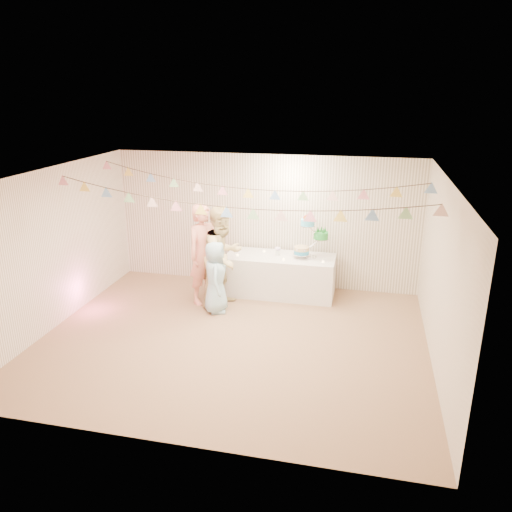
% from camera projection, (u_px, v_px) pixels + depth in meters
% --- Properties ---
extents(floor, '(6.00, 6.00, 0.00)m').
position_uv_depth(floor, '(233.00, 340.00, 7.89)').
color(floor, '#836147').
rests_on(floor, ground).
extents(ceiling, '(6.00, 6.00, 0.00)m').
position_uv_depth(ceiling, '(230.00, 176.00, 7.06)').
color(ceiling, white).
rests_on(ceiling, ground).
extents(back_wall, '(6.00, 6.00, 0.00)m').
position_uv_depth(back_wall, '(265.00, 221.00, 9.78)').
color(back_wall, white).
rests_on(back_wall, ground).
extents(front_wall, '(6.00, 6.00, 0.00)m').
position_uv_depth(front_wall, '(167.00, 341.00, 5.17)').
color(front_wall, white).
rests_on(front_wall, ground).
extents(left_wall, '(5.00, 5.00, 0.00)m').
position_uv_depth(left_wall, '(53.00, 249.00, 8.10)').
color(left_wall, white).
rests_on(left_wall, ground).
extents(right_wall, '(5.00, 5.00, 0.00)m').
position_uv_depth(right_wall, '(442.00, 278.00, 6.85)').
color(right_wall, white).
rests_on(right_wall, ground).
extents(table, '(2.05, 0.82, 0.77)m').
position_uv_depth(table, '(280.00, 275.00, 9.52)').
color(table, silver).
rests_on(table, floor).
extents(cake_stand, '(0.68, 0.40, 0.76)m').
position_uv_depth(cake_stand, '(310.00, 239.00, 9.21)').
color(cake_stand, silver).
rests_on(cake_stand, table).
extents(cake_bottom, '(0.31, 0.31, 0.15)m').
position_uv_depth(cake_bottom, '(302.00, 254.00, 9.28)').
color(cake_bottom, '#288EBD').
rests_on(cake_bottom, cake_stand).
extents(cake_middle, '(0.27, 0.27, 0.22)m').
position_uv_depth(cake_middle, '(321.00, 239.00, 9.27)').
color(cake_middle, '#1F8F33').
rests_on(cake_middle, cake_stand).
extents(cake_top_tier, '(0.25, 0.25, 0.19)m').
position_uv_depth(cake_top_tier, '(307.00, 226.00, 9.12)').
color(cake_top_tier, '#4CC6EF').
rests_on(cake_top_tier, cake_stand).
extents(platter, '(0.35, 0.35, 0.02)m').
position_uv_depth(platter, '(255.00, 256.00, 9.46)').
color(platter, white).
rests_on(platter, table).
extents(posy, '(0.14, 0.14, 0.16)m').
position_uv_depth(posy, '(278.00, 252.00, 9.44)').
color(posy, white).
rests_on(posy, table).
extents(person_adult_a, '(0.75, 0.81, 1.85)m').
position_uv_depth(person_adult_a, '(204.00, 254.00, 9.01)').
color(person_adult_a, '#E68C78').
rests_on(person_adult_a, floor).
extents(person_adult_b, '(1.03, 1.11, 1.85)m').
position_uv_depth(person_adult_b, '(223.00, 257.00, 8.88)').
color(person_adult_b, '#D5C083').
rests_on(person_adult_b, floor).
extents(person_child, '(0.55, 0.71, 1.29)m').
position_uv_depth(person_child, '(216.00, 277.00, 8.70)').
color(person_child, '#9AC8DA').
rests_on(person_child, floor).
extents(bunting_back, '(5.60, 1.10, 0.40)m').
position_uv_depth(bunting_back, '(248.00, 180.00, 8.15)').
color(bunting_back, pink).
rests_on(bunting_back, ceiling).
extents(bunting_front, '(5.60, 0.90, 0.36)m').
position_uv_depth(bunting_front, '(226.00, 198.00, 6.96)').
color(bunting_front, '#72A5E5').
rests_on(bunting_front, ceiling).
extents(tealight_0, '(0.04, 0.04, 0.03)m').
position_uv_depth(tealight_0, '(237.00, 255.00, 9.42)').
color(tealight_0, '#FFD88C').
rests_on(tealight_0, table).
extents(tealight_1, '(0.04, 0.04, 0.03)m').
position_uv_depth(tealight_1, '(264.00, 251.00, 9.63)').
color(tealight_1, '#FFD88C').
rests_on(tealight_1, table).
extents(tealight_2, '(0.04, 0.04, 0.03)m').
position_uv_depth(tealight_2, '(284.00, 259.00, 9.17)').
color(tealight_2, '#FFD88C').
rests_on(tealight_2, table).
extents(tealight_3, '(0.04, 0.04, 0.03)m').
position_uv_depth(tealight_3, '(300.00, 253.00, 9.52)').
color(tealight_3, '#FFD88C').
rests_on(tealight_3, table).
extents(tealight_4, '(0.04, 0.04, 0.03)m').
position_uv_depth(tealight_4, '(323.00, 262.00, 9.06)').
color(tealight_4, '#FFD88C').
rests_on(tealight_4, table).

